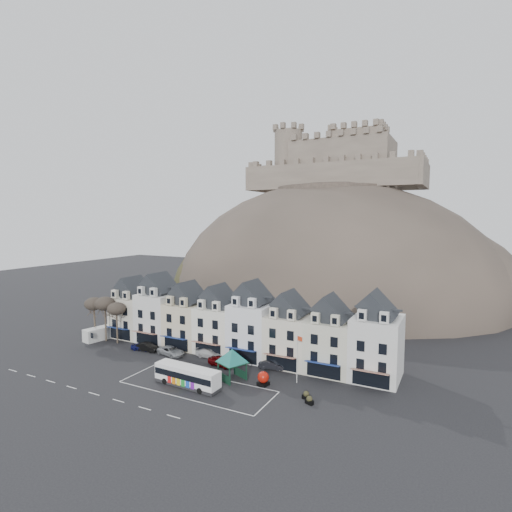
{
  "coord_description": "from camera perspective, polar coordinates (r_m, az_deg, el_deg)",
  "views": [
    {
      "loc": [
        34.15,
        -42.99,
        23.68
      ],
      "look_at": [
        -0.37,
        24.0,
        16.44
      ],
      "focal_mm": 28.0,
      "sensor_mm": 36.0,
      "label": 1
    }
  ],
  "objects": [
    {
      "name": "ground",
      "position": [
        59.79,
        -10.81,
        -17.94
      ],
      "size": [
        300.0,
        300.0,
        0.0
      ],
      "primitive_type": "plane",
      "color": "black",
      "rests_on": "ground"
    },
    {
      "name": "car_silver",
      "position": [
        72.31,
        -12.05,
        -13.14
      ],
      "size": [
        5.55,
        3.36,
        1.46
      ],
      "primitive_type": "imported",
      "rotation": [
        0.0,
        0.0,
        1.38
      ],
      "color": "#979A9E",
      "rests_on": "ground"
    },
    {
      "name": "car_white",
      "position": [
        70.21,
        -6.58,
        -13.62
      ],
      "size": [
        5.2,
        2.41,
        1.47
      ],
      "primitive_type": "imported",
      "rotation": [
        0.0,
        0.0,
        1.64
      ],
      "color": "silver",
      "rests_on": "ground"
    },
    {
      "name": "bus_shelter",
      "position": [
        60.13,
        -3.43,
        -14.06
      ],
      "size": [
        6.61,
        6.61,
        4.6
      ],
      "rotation": [
        0.0,
        0.0,
        -0.42
      ],
      "color": "#103221",
      "rests_on": "ground"
    },
    {
      "name": "car_maroon",
      "position": [
        66.27,
        -5.01,
        -14.75
      ],
      "size": [
        4.81,
        2.55,
        1.56
      ],
      "primitive_type": "imported",
      "rotation": [
        0.0,
        0.0,
        1.41
      ],
      "color": "#4D0406",
      "rests_on": "ground"
    },
    {
      "name": "car_black",
      "position": [
        75.42,
        -15.29,
        -12.42
      ],
      "size": [
        4.53,
        1.74,
        1.47
      ],
      "primitive_type": "imported",
      "rotation": [
        0.0,
        0.0,
        1.61
      ],
      "color": "black",
      "rests_on": "ground"
    },
    {
      "name": "car_navy",
      "position": [
        76.16,
        -16.02,
        -12.33
      ],
      "size": [
        4.07,
        2.33,
        1.3
      ],
      "primitive_type": "imported",
      "rotation": [
        0.0,
        0.0,
        1.79
      ],
      "color": "#0E1148",
      "rests_on": "ground"
    },
    {
      "name": "tree_left_near",
      "position": [
        80.13,
        -19.32,
        -7.17
      ],
      "size": [
        3.43,
        3.43,
        7.84
      ],
      "color": "#392D24",
      "rests_on": "ground"
    },
    {
      "name": "car_charcoal",
      "position": [
        64.88,
        2.23,
        -15.29
      ],
      "size": [
        4.26,
        2.2,
        1.34
      ],
      "primitive_type": "imported",
      "rotation": [
        0.0,
        0.0,
        1.77
      ],
      "color": "black",
      "rests_on": "ground"
    },
    {
      "name": "red_buoy",
      "position": [
        59.03,
        1.03,
        -17.08
      ],
      "size": [
        1.68,
        1.68,
        2.02
      ],
      "rotation": [
        0.0,
        0.0,
        -0.27
      ],
      "color": "black",
      "rests_on": "ground"
    },
    {
      "name": "castle",
      "position": [
        124.69,
        11.67,
        12.99
      ],
      "size": [
        50.2,
        22.2,
        22.0
      ],
      "color": "#65584D",
      "rests_on": "ground"
    },
    {
      "name": "castle_hill",
      "position": [
        119.03,
        10.73,
        -6.03
      ],
      "size": [
        100.0,
        76.0,
        68.0
      ],
      "color": "#3B342D",
      "rests_on": "ground"
    },
    {
      "name": "coach_bay_markings",
      "position": [
        59.6,
        -8.44,
        -17.99
      ],
      "size": [
        22.0,
        7.5,
        0.01
      ],
      "primitive_type": "cube",
      "color": "silver",
      "rests_on": "ground"
    },
    {
      "name": "planter_west",
      "position": [
        55.69,
        7.19,
        -19.13
      ],
      "size": [
        1.16,
        0.76,
        1.08
      ],
      "rotation": [
        0.0,
        0.0,
        -0.18
      ],
      "color": "black",
      "rests_on": "ground"
    },
    {
      "name": "bus",
      "position": [
        59.36,
        -9.79,
        -16.45
      ],
      "size": [
        10.29,
        2.9,
        2.87
      ],
      "rotation": [
        0.0,
        0.0,
        -0.05
      ],
      "color": "#262628",
      "rests_on": "ground"
    },
    {
      "name": "white_van",
      "position": [
        84.69,
        -21.64,
        -10.3
      ],
      "size": [
        3.25,
        5.61,
        2.4
      ],
      "rotation": [
        0.0,
        0.0,
        -0.19
      ],
      "color": "silver",
      "rests_on": "ground"
    },
    {
      "name": "tree_left_mid",
      "position": [
        82.16,
        -20.78,
        -6.42
      ],
      "size": [
        3.78,
        3.78,
        8.64
      ],
      "color": "#392D24",
      "rests_on": "ground"
    },
    {
      "name": "tree_left_far",
      "position": [
        84.45,
        -22.14,
        -6.39
      ],
      "size": [
        3.61,
        3.61,
        8.24
      ],
      "color": "#392D24",
      "rests_on": "ground"
    },
    {
      "name": "townhouse_terrace",
      "position": [
        70.5,
        -2.66,
        -9.63
      ],
      "size": [
        54.4,
        9.35,
        11.8
      ],
      "color": "beige",
      "rests_on": "ground"
    },
    {
      "name": "flagpole",
      "position": [
        58.99,
        5.94,
        -13.94
      ],
      "size": [
        0.97,
        0.44,
        7.17
      ],
      "rotation": [
        0.0,
        0.0,
        -0.39
      ],
      "color": "silver",
      "rests_on": "ground"
    },
    {
      "name": "planter_east",
      "position": [
        54.44,
        7.63,
        -19.74
      ],
      "size": [
        1.21,
        0.9,
        1.09
      ],
      "rotation": [
        0.0,
        0.0,
        -0.37
      ],
      "color": "black",
      "rests_on": "ground"
    }
  ]
}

